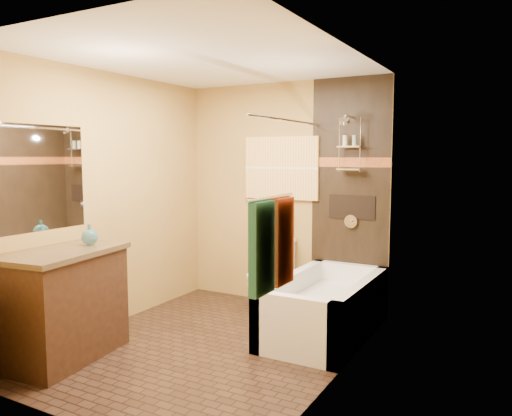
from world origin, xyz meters
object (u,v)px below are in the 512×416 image
Objects in this scene: sunset_painting at (281,168)px; bathtub at (325,312)px; toilet at (270,274)px; vanity at (62,304)px.

bathtub is (0.83, -0.73, -1.33)m from sunset_painting.
toilet is (0.00, -0.26, -1.16)m from sunset_painting.
vanity is at bearing -111.43° from sunset_painting.
sunset_painting reaches higher than toilet.
vanity is (-1.72, -1.57, 0.24)m from bathtub.
bathtub is 1.35× the size of vanity.
vanity is (-0.90, -2.03, 0.07)m from toilet.
bathtub is at bearing 34.76° from vanity.
vanity reaches higher than bathtub.
bathtub is at bearing -29.62° from toilet.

